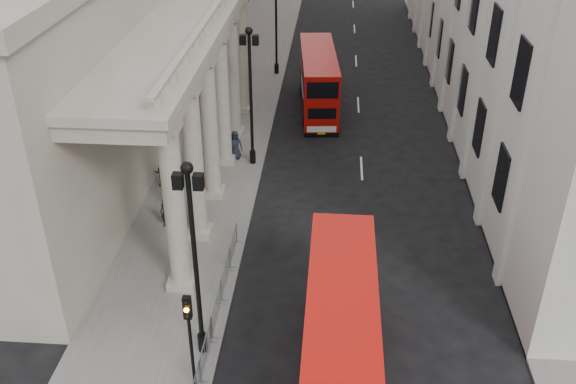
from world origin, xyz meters
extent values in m
cube|color=slate|center=(-3.00, 30.00, 0.06)|extent=(6.00, 140.00, 0.12)
cube|color=slate|center=(13.50, 30.00, 0.06)|extent=(3.00, 140.00, 0.12)
cube|color=slate|center=(-0.05, 30.00, 0.07)|extent=(0.20, 140.00, 0.14)
cube|color=gray|center=(-10.50, 18.00, 6.00)|extent=(9.00, 28.00, 12.00)
cylinder|color=black|center=(-0.60, 4.00, 0.52)|extent=(0.36, 0.36, 0.80)
cylinder|color=black|center=(-0.60, 4.00, 4.12)|extent=(0.18, 0.18, 8.00)
sphere|color=black|center=(-0.60, 4.00, 8.22)|extent=(0.44, 0.44, 0.44)
cube|color=black|center=(-0.25, 4.00, 7.72)|extent=(0.35, 0.35, 0.55)
cube|color=black|center=(-0.95, 4.00, 7.72)|extent=(0.35, 0.35, 0.55)
cylinder|color=black|center=(-0.60, 20.00, 0.52)|extent=(0.36, 0.36, 0.80)
cylinder|color=black|center=(-0.60, 20.00, 4.12)|extent=(0.18, 0.18, 8.00)
sphere|color=black|center=(-0.60, 20.00, 8.22)|extent=(0.44, 0.44, 0.44)
cube|color=black|center=(-0.25, 20.00, 7.72)|extent=(0.35, 0.35, 0.55)
cube|color=black|center=(-0.95, 20.00, 7.72)|extent=(0.35, 0.35, 0.55)
cylinder|color=black|center=(-0.60, 36.00, 0.52)|extent=(0.36, 0.36, 0.80)
cylinder|color=black|center=(-0.60, 36.00, 4.12)|extent=(0.18, 0.18, 8.00)
cylinder|color=black|center=(-0.50, 2.00, 1.82)|extent=(0.12, 0.12, 3.40)
cube|color=black|center=(-0.50, 2.00, 3.97)|extent=(0.28, 0.22, 0.90)
sphere|color=black|center=(-0.50, 1.87, 4.27)|extent=(0.18, 0.18, 0.18)
sphere|color=orange|center=(-0.50, 1.87, 3.97)|extent=(0.18, 0.18, 0.18)
sphere|color=black|center=(-0.50, 1.87, 3.67)|extent=(0.18, 0.18, 0.18)
cube|color=gray|center=(-0.35, 3.40, 0.67)|extent=(0.50, 2.30, 1.10)
cube|color=gray|center=(-0.35, 5.75, 0.67)|extent=(0.50, 2.30, 1.10)
cube|color=gray|center=(-0.35, 8.10, 0.67)|extent=(0.50, 2.30, 1.10)
cube|color=gray|center=(-0.35, 10.45, 0.67)|extent=(0.50, 2.30, 1.10)
cube|color=red|center=(4.71, 2.64, 1.29)|extent=(2.43, 10.07, 1.92)
cube|color=red|center=(4.71, 2.64, 3.28)|extent=(2.43, 10.07, 1.68)
cube|color=red|center=(4.71, 2.64, 4.24)|extent=(2.46, 10.11, 0.24)
cube|color=black|center=(4.71, 2.64, 0.17)|extent=(2.45, 10.07, 0.34)
cube|color=black|center=(4.71, 2.64, 1.53)|extent=(2.48, 8.16, 0.96)
cube|color=black|center=(4.71, 2.64, 3.38)|extent=(2.48, 9.50, 1.05)
cylinder|color=black|center=(3.63, 4.99, 0.48)|extent=(0.31, 0.96, 0.96)
cylinder|color=black|center=(5.80, 4.99, 0.48)|extent=(0.31, 0.96, 0.96)
cube|color=#B10D08|center=(3.03, 28.96, 1.25)|extent=(3.13, 9.85, 1.85)
cube|color=#B10D08|center=(3.03, 28.96, 3.16)|extent=(3.13, 9.85, 1.61)
cube|color=#B10D08|center=(3.03, 28.96, 4.08)|extent=(3.17, 9.89, 0.23)
cube|color=black|center=(3.03, 28.96, 0.16)|extent=(3.15, 9.85, 0.32)
cube|color=black|center=(3.03, 28.96, 1.48)|extent=(3.03, 8.02, 0.92)
cube|color=black|center=(3.03, 28.96, 3.25)|extent=(3.14, 9.31, 1.02)
cube|color=white|center=(3.45, 24.15, 0.60)|extent=(1.94, 0.22, 0.42)
cube|color=yellow|center=(3.45, 24.14, 0.30)|extent=(0.51, 0.08, 0.12)
cylinder|color=black|center=(2.28, 25.52, 0.46)|extent=(0.37, 0.94, 0.92)
cylinder|color=black|center=(4.36, 25.70, 0.46)|extent=(0.37, 0.94, 0.92)
cylinder|color=black|center=(1.79, 31.13, 0.46)|extent=(0.37, 0.94, 0.92)
cylinder|color=black|center=(3.87, 31.31, 0.46)|extent=(0.37, 0.94, 0.92)
imported|color=black|center=(-4.11, 12.61, 0.96)|extent=(0.69, 0.54, 1.67)
imported|color=black|center=(-5.36, 16.82, 0.98)|extent=(0.93, 0.78, 1.72)
imported|color=black|center=(-1.72, 20.49, 1.03)|extent=(0.89, 0.58, 1.82)
camera|label=1|loc=(4.14, -14.39, 18.15)|focal=40.00mm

